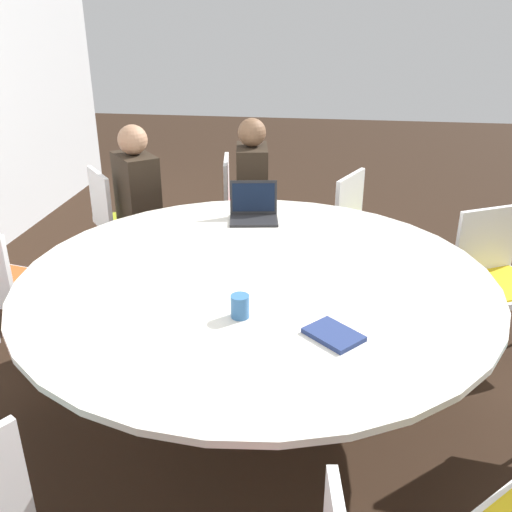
% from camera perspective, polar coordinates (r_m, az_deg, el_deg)
% --- Properties ---
extents(ground_plane, '(16.00, 16.00, 0.00)m').
position_cam_1_polar(ground_plane, '(3.12, 0.00, -14.41)').
color(ground_plane, black).
extents(conference_table, '(2.25, 2.25, 0.75)m').
position_cam_1_polar(conference_table, '(2.75, 0.00, -3.63)').
color(conference_table, '#B7B7BC').
rests_on(conference_table, ground_plane).
extents(chair_0, '(0.50, 0.48, 0.85)m').
position_cam_1_polar(chair_0, '(4.49, -1.29, 5.44)').
color(chair_0, white).
rests_on(chair_0, ground_plane).
extents(chair_1, '(0.61, 0.60, 0.85)m').
position_cam_1_polar(chair_1, '(4.33, -13.49, 4.01)').
color(chair_1, white).
rests_on(chair_1, ground_plane).
extents(chair_2, '(0.50, 0.52, 0.85)m').
position_cam_1_polar(chair_2, '(3.54, -24.24, -2.17)').
color(chair_2, white).
rests_on(chair_2, ground_plane).
extents(chair_8, '(0.57, 0.58, 0.85)m').
position_cam_1_polar(chair_8, '(3.62, 22.97, -1.37)').
color(chair_8, white).
rests_on(chair_8, ground_plane).
extents(chair_9, '(0.58, 0.57, 0.85)m').
position_cam_1_polar(chair_9, '(4.09, 10.81, 3.08)').
color(chair_9, white).
rests_on(chair_9, ground_plane).
extents(person_0, '(0.39, 0.30, 1.20)m').
position_cam_1_polar(person_0, '(4.20, -0.19, 6.94)').
color(person_0, '#2D2319').
rests_on(person_0, ground_plane).
extents(person_1, '(0.42, 0.40, 1.20)m').
position_cam_1_polar(person_1, '(4.07, -11.56, 5.86)').
color(person_1, '#2D2319').
rests_on(person_1, ground_plane).
extents(laptop, '(0.27, 0.31, 0.21)m').
position_cam_1_polar(laptop, '(3.40, -0.24, 4.64)').
color(laptop, '#232326').
rests_on(laptop, conference_table).
extents(spiral_notebook, '(0.25, 0.26, 0.02)m').
position_cam_1_polar(spiral_notebook, '(2.25, 7.77, -7.79)').
color(spiral_notebook, navy).
rests_on(spiral_notebook, conference_table).
extents(coffee_cup, '(0.08, 0.08, 0.10)m').
position_cam_1_polar(coffee_cup, '(2.34, -1.61, -5.05)').
color(coffee_cup, '#33669E').
rests_on(coffee_cup, conference_table).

